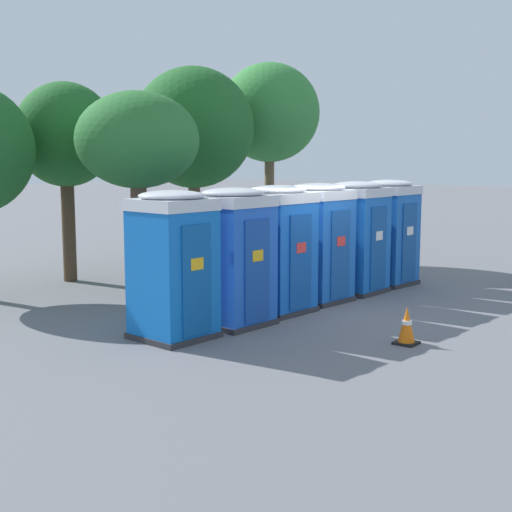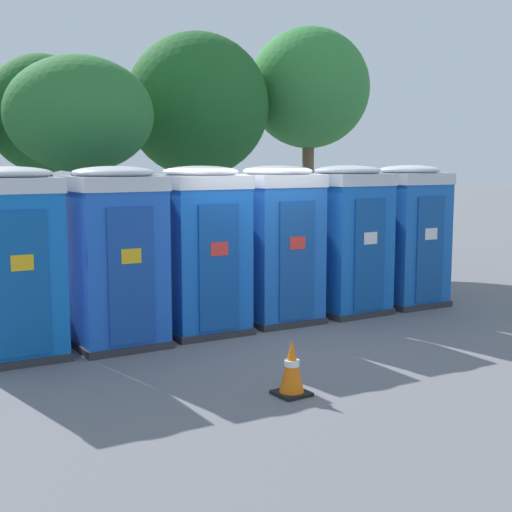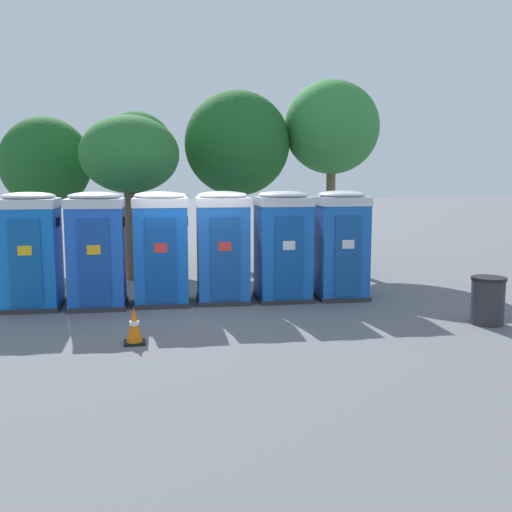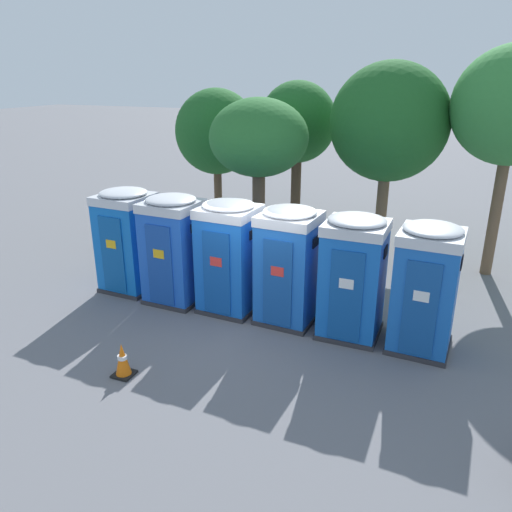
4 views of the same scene
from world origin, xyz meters
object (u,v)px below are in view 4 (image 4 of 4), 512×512
at_px(portapotty_2, 229,256).
at_px(street_tree_4, 298,124).
at_px(portapotty_1, 174,249).
at_px(portapotty_3, 288,265).
at_px(traffic_cone, 123,360).
at_px(street_tree_2, 389,123).
at_px(portapotty_4, 353,276).
at_px(street_tree_3, 217,132).
at_px(street_tree_1, 259,139).
at_px(portapotty_5, 426,288).
at_px(portapotty_0, 127,240).

distance_m(portapotty_2, street_tree_4, 6.64).
xyz_separation_m(portapotty_1, portapotty_3, (2.79, 0.00, 0.00)).
height_order(portapotty_1, portapotty_2, same).
bearing_deg(portapotty_3, traffic_cone, -122.97).
relative_size(portapotty_1, street_tree_2, 0.47).
bearing_deg(portapotty_3, portapotty_2, 178.65).
distance_m(portapotty_3, portapotty_4, 1.40).
relative_size(portapotty_3, street_tree_2, 0.47).
distance_m(street_tree_2, street_tree_4, 3.35).
relative_size(portapotty_1, portapotty_3, 1.00).
bearing_deg(street_tree_3, portapotty_3, -52.62).
distance_m(portapotty_1, portapotty_2, 1.40).
bearing_deg(portapotty_3, street_tree_4, 106.17).
distance_m(portapotty_4, street_tree_1, 5.34).
xyz_separation_m(portapotty_5, street_tree_2, (-1.58, 4.98, 2.55)).
xyz_separation_m(portapotty_0, portapotty_4, (5.57, -0.26, -0.00)).
height_order(street_tree_1, traffic_cone, street_tree_1).
bearing_deg(street_tree_4, portapotty_3, -73.83).
relative_size(portapotty_3, portapotty_5, 1.00).
height_order(street_tree_3, street_tree_4, street_tree_4).
distance_m(portapotty_4, portapotty_5, 1.39).
xyz_separation_m(portapotty_3, street_tree_4, (-1.81, 6.24, 2.30)).
bearing_deg(portapotty_1, traffic_cone, -76.59).
distance_m(portapotty_0, portapotty_2, 2.79).
bearing_deg(street_tree_1, portapotty_4, -45.82).
bearing_deg(street_tree_2, portapotty_3, -104.10).
relative_size(street_tree_2, traffic_cone, 8.50).
distance_m(portapotty_0, traffic_cone, 4.06).
xyz_separation_m(portapotty_2, portapotty_5, (4.18, -0.20, 0.00)).
bearing_deg(portapotty_5, portapotty_0, 177.31).
bearing_deg(portapotty_4, street_tree_1, 134.18).
relative_size(portapotty_4, street_tree_4, 0.52).
bearing_deg(traffic_cone, portapotty_0, 122.91).
bearing_deg(street_tree_1, portapotty_2, -79.50).
distance_m(street_tree_2, traffic_cone, 9.28).
xyz_separation_m(portapotty_5, street_tree_1, (-4.80, 3.57, 2.13)).
relative_size(portapotty_2, portapotty_4, 1.00).
height_order(portapotty_5, traffic_cone, portapotty_5).
distance_m(portapotty_5, street_tree_3, 9.71).
height_order(portapotty_5, street_tree_1, street_tree_1).
bearing_deg(portapotty_4, portapotty_5, -2.60).
bearing_deg(portapotty_0, portapotty_4, -2.71).
height_order(portapotty_1, portapotty_4, same).
bearing_deg(portapotty_4, portapotty_1, 178.62).
relative_size(portapotty_4, street_tree_1, 0.56).
distance_m(portapotty_0, street_tree_4, 6.92).
distance_m(portapotty_5, street_tree_2, 5.81).
xyz_separation_m(portapotty_4, traffic_cone, (-3.43, -3.04, -0.97)).
bearing_deg(portapotty_0, portapotty_5, -2.69).
bearing_deg(street_tree_1, street_tree_4, 85.79).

